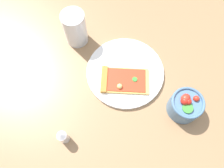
{
  "coord_description": "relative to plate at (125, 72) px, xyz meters",
  "views": [
    {
      "loc": [
        0.29,
        -0.19,
        0.71
      ],
      "look_at": [
        0.02,
        -0.1,
        0.03
      ],
      "focal_mm": 35.89,
      "sensor_mm": 36.0,
      "label": 1
    }
  ],
  "objects": [
    {
      "name": "pepper_shaker",
      "position": [
        0.15,
        -0.25,
        0.03
      ],
      "size": [
        0.03,
        0.03,
        0.07
      ],
      "color": "silver",
      "rests_on": "ground_plane"
    },
    {
      "name": "salad_bowl",
      "position": [
        0.18,
        0.13,
        0.03
      ],
      "size": [
        0.1,
        0.1,
        0.09
      ],
      "color": "#4C7299",
      "rests_on": "ground_plane"
    },
    {
      "name": "plate",
      "position": [
        0.0,
        0.0,
        0.0
      ],
      "size": [
        0.27,
        0.27,
        0.01
      ],
      "primitive_type": "cylinder",
      "color": "white",
      "rests_on": "ground_plane"
    },
    {
      "name": "pizza_slice_main",
      "position": [
        0.03,
        -0.02,
        0.01
      ],
      "size": [
        0.14,
        0.18,
        0.02
      ],
      "color": "#E5B256",
      "rests_on": "plate"
    },
    {
      "name": "soda_glass",
      "position": [
        -0.19,
        -0.12,
        0.06
      ],
      "size": [
        0.08,
        0.08,
        0.13
      ],
      "color": "silver",
      "rests_on": "ground_plane"
    },
    {
      "name": "ground_plane",
      "position": [
        0.02,
        0.04,
        -0.01
      ],
      "size": [
        2.4,
        2.4,
        0.0
      ],
      "primitive_type": "plane",
      "color": "#93704C",
      "rests_on": "ground"
    }
  ]
}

